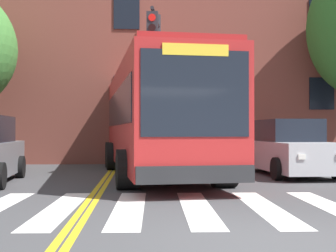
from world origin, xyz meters
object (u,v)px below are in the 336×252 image
at_px(city_bus, 157,117).
at_px(car_navy_behind_bus, 152,142).
at_px(car_silver_far_lane, 289,150).
at_px(traffic_light_overhead, 156,63).

bearing_deg(city_bus, car_navy_behind_bus, 89.29).
bearing_deg(car_silver_far_lane, car_navy_behind_bus, 111.46).
bearing_deg(traffic_light_overhead, car_silver_far_lane, -11.21).
bearing_deg(car_silver_far_lane, city_bus, 178.07).
bearing_deg(traffic_light_overhead, city_bus, -90.22).
distance_m(car_silver_far_lane, traffic_light_overhead, 5.17).
bearing_deg(traffic_light_overhead, car_navy_behind_bus, 89.25).
relative_size(city_bus, traffic_light_overhead, 1.99).
bearing_deg(city_bus, traffic_light_overhead, 89.78).
relative_size(city_bus, car_navy_behind_bus, 2.45).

